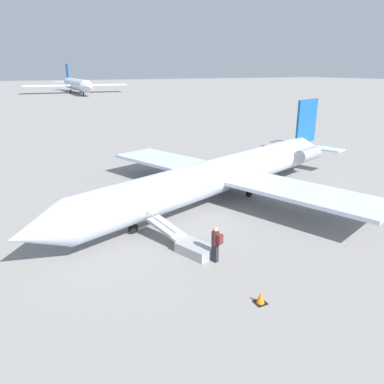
% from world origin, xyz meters
% --- Properties ---
extents(ground_plane, '(600.00, 600.00, 0.00)m').
position_xyz_m(ground_plane, '(0.00, 0.00, 0.00)').
color(ground_plane, gray).
extents(airplane_main, '(26.77, 20.87, 6.05)m').
position_xyz_m(airplane_main, '(-0.80, -0.28, 1.81)').
color(airplane_main, silver).
rests_on(airplane_main, ground).
extents(airplane_far_right, '(37.04, 48.82, 10.55)m').
position_xyz_m(airplane_far_right, '(-15.25, -125.55, 3.14)').
color(airplane_far_right, silver).
rests_on(airplane_far_right, ground).
extents(boarding_stairs, '(2.30, 4.12, 1.57)m').
position_xyz_m(boarding_stairs, '(5.02, 5.68, 0.36)').
color(boarding_stairs, '#99999E').
rests_on(boarding_stairs, ground).
extents(passenger, '(0.43, 0.57, 1.74)m').
position_xyz_m(passenger, '(4.41, 7.14, 1.00)').
color(passenger, '#23232D').
rests_on(passenger, ground).
extents(traffic_cone_near_stairs, '(0.44, 0.44, 0.49)m').
position_xyz_m(traffic_cone_near_stairs, '(4.55, 10.71, 0.22)').
color(traffic_cone_near_stairs, black).
rests_on(traffic_cone_near_stairs, ground).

